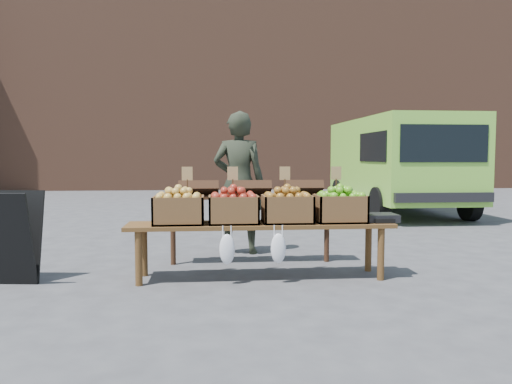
{
  "coord_description": "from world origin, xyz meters",
  "views": [
    {
      "loc": [
        -1.4,
        -5.39,
        1.25
      ],
      "look_at": [
        -0.9,
        0.13,
        0.85
      ],
      "focal_mm": 35.0,
      "sensor_mm": 36.0,
      "label": 1
    }
  ],
  "objects_px": {
    "vendor": "(239,183)",
    "chalkboard_sign": "(6,237)",
    "delivery_van": "(397,167)",
    "crate_red_apples": "(287,209)",
    "crate_green_apples": "(340,208)",
    "weighing_scale": "(380,218)",
    "back_table": "(251,219)",
    "display_bench": "(260,250)",
    "crate_golden_apples": "(179,210)",
    "crate_russet_pears": "(233,209)"
  },
  "relations": [
    {
      "from": "crate_green_apples",
      "to": "delivery_van",
      "type": "bearing_deg",
      "value": 63.76
    },
    {
      "from": "crate_russet_pears",
      "to": "weighing_scale",
      "type": "bearing_deg",
      "value": 0.0
    },
    {
      "from": "display_bench",
      "to": "crate_golden_apples",
      "type": "bearing_deg",
      "value": 180.0
    },
    {
      "from": "vendor",
      "to": "chalkboard_sign",
      "type": "height_order",
      "value": "vendor"
    },
    {
      "from": "crate_golden_apples",
      "to": "weighing_scale",
      "type": "bearing_deg",
      "value": 0.0
    },
    {
      "from": "delivery_van",
      "to": "weighing_scale",
      "type": "xyz_separation_m",
      "value": [
        -2.32,
        -5.57,
        -0.41
      ]
    },
    {
      "from": "crate_russet_pears",
      "to": "vendor",
      "type": "bearing_deg",
      "value": 84.39
    },
    {
      "from": "crate_green_apples",
      "to": "crate_russet_pears",
      "type": "bearing_deg",
      "value": 180.0
    },
    {
      "from": "display_bench",
      "to": "crate_green_apples",
      "type": "distance_m",
      "value": 0.93
    },
    {
      "from": "vendor",
      "to": "crate_russet_pears",
      "type": "height_order",
      "value": "vendor"
    },
    {
      "from": "chalkboard_sign",
      "to": "crate_red_apples",
      "type": "bearing_deg",
      "value": 6.85
    },
    {
      "from": "chalkboard_sign",
      "to": "back_table",
      "type": "xyz_separation_m",
      "value": [
        2.46,
        0.73,
        0.06
      ]
    },
    {
      "from": "display_bench",
      "to": "crate_red_apples",
      "type": "xyz_separation_m",
      "value": [
        0.28,
        0.0,
        0.42
      ]
    },
    {
      "from": "back_table",
      "to": "weighing_scale",
      "type": "xyz_separation_m",
      "value": [
        1.29,
        -0.72,
        0.09
      ]
    },
    {
      "from": "vendor",
      "to": "back_table",
      "type": "distance_m",
      "value": 0.74
    },
    {
      "from": "back_table",
      "to": "crate_russet_pears",
      "type": "relative_size",
      "value": 4.2
    },
    {
      "from": "chalkboard_sign",
      "to": "crate_red_apples",
      "type": "xyz_separation_m",
      "value": [
        2.77,
        0.01,
        0.25
      ]
    },
    {
      "from": "delivery_van",
      "to": "back_table",
      "type": "height_order",
      "value": "delivery_van"
    },
    {
      "from": "display_bench",
      "to": "crate_golden_apples",
      "type": "distance_m",
      "value": 0.93
    },
    {
      "from": "display_bench",
      "to": "vendor",
      "type": "bearing_deg",
      "value": 96.08
    },
    {
      "from": "delivery_van",
      "to": "display_bench",
      "type": "xyz_separation_m",
      "value": [
        -3.57,
        -5.57,
        -0.74
      ]
    },
    {
      "from": "crate_golden_apples",
      "to": "weighing_scale",
      "type": "xyz_separation_m",
      "value": [
        2.08,
        0.0,
        -0.1
      ]
    },
    {
      "from": "crate_golden_apples",
      "to": "crate_green_apples",
      "type": "height_order",
      "value": "same"
    },
    {
      "from": "vendor",
      "to": "weighing_scale",
      "type": "relative_size",
      "value": 5.33
    },
    {
      "from": "crate_golden_apples",
      "to": "vendor",
      "type": "bearing_deg",
      "value": 63.09
    },
    {
      "from": "crate_russet_pears",
      "to": "weighing_scale",
      "type": "distance_m",
      "value": 1.53
    },
    {
      "from": "crate_red_apples",
      "to": "display_bench",
      "type": "bearing_deg",
      "value": 180.0
    },
    {
      "from": "crate_green_apples",
      "to": "weighing_scale",
      "type": "bearing_deg",
      "value": 0.0
    },
    {
      "from": "delivery_van",
      "to": "crate_green_apples",
      "type": "height_order",
      "value": "delivery_van"
    },
    {
      "from": "vendor",
      "to": "weighing_scale",
      "type": "xyz_separation_m",
      "value": [
        1.39,
        -1.34,
        -0.3
      ]
    },
    {
      "from": "crate_golden_apples",
      "to": "crate_red_apples",
      "type": "distance_m",
      "value": 1.1
    },
    {
      "from": "chalkboard_sign",
      "to": "crate_green_apples",
      "type": "xyz_separation_m",
      "value": [
        3.32,
        0.01,
        0.25
      ]
    },
    {
      "from": "vendor",
      "to": "weighing_scale",
      "type": "bearing_deg",
      "value": 147.96
    },
    {
      "from": "chalkboard_sign",
      "to": "weighing_scale",
      "type": "relative_size",
      "value": 2.71
    },
    {
      "from": "crate_green_apples",
      "to": "weighing_scale",
      "type": "relative_size",
      "value": 1.47
    },
    {
      "from": "crate_golden_apples",
      "to": "crate_red_apples",
      "type": "xyz_separation_m",
      "value": [
        1.1,
        0.0,
        0.0
      ]
    },
    {
      "from": "crate_golden_apples",
      "to": "crate_red_apples",
      "type": "relative_size",
      "value": 1.0
    },
    {
      "from": "back_table",
      "to": "crate_russet_pears",
      "type": "bearing_deg",
      "value": -108.12
    },
    {
      "from": "crate_russet_pears",
      "to": "weighing_scale",
      "type": "relative_size",
      "value": 1.47
    },
    {
      "from": "chalkboard_sign",
      "to": "weighing_scale",
      "type": "distance_m",
      "value": 3.75
    },
    {
      "from": "crate_russet_pears",
      "to": "crate_green_apples",
      "type": "xyz_separation_m",
      "value": [
        1.1,
        0.0,
        0.0
      ]
    },
    {
      "from": "delivery_van",
      "to": "vendor",
      "type": "relative_size",
      "value": 2.51
    },
    {
      "from": "delivery_van",
      "to": "crate_red_apples",
      "type": "relative_size",
      "value": 9.12
    },
    {
      "from": "chalkboard_sign",
      "to": "vendor",
      "type": "bearing_deg",
      "value": 36.55
    },
    {
      "from": "chalkboard_sign",
      "to": "crate_green_apples",
      "type": "bearing_deg",
      "value": 6.81
    },
    {
      "from": "delivery_van",
      "to": "crate_red_apples",
      "type": "distance_m",
      "value": 6.48
    },
    {
      "from": "crate_red_apples",
      "to": "crate_green_apples",
      "type": "distance_m",
      "value": 0.55
    },
    {
      "from": "display_bench",
      "to": "weighing_scale",
      "type": "relative_size",
      "value": 7.94
    },
    {
      "from": "display_bench",
      "to": "crate_green_apples",
      "type": "height_order",
      "value": "crate_green_apples"
    },
    {
      "from": "crate_russet_pears",
      "to": "crate_green_apples",
      "type": "distance_m",
      "value": 1.1
    }
  ]
}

